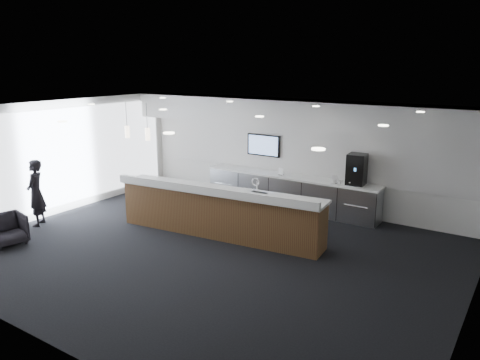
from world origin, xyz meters
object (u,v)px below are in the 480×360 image
Objects in this scene: coffee_machine at (357,169)px; armchair at (7,230)px; lounge_guest at (36,193)px; service_counter at (219,212)px.

coffee_machine is 1.05× the size of armchair.
lounge_guest is at bearing -148.50° from coffee_machine.
coffee_machine reaches higher than lounge_guest.
coffee_machine is 0.47× the size of lounge_guest.
coffee_machine is (2.26, 2.80, 0.76)m from service_counter.
armchair is at bearing -7.58° from lounge_guest.
lounge_guest is (-0.56, 1.14, 0.49)m from armchair.
service_counter reaches higher than armchair.
coffee_machine is 7.99m from lounge_guest.
lounge_guest is at bearing -161.31° from service_counter.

